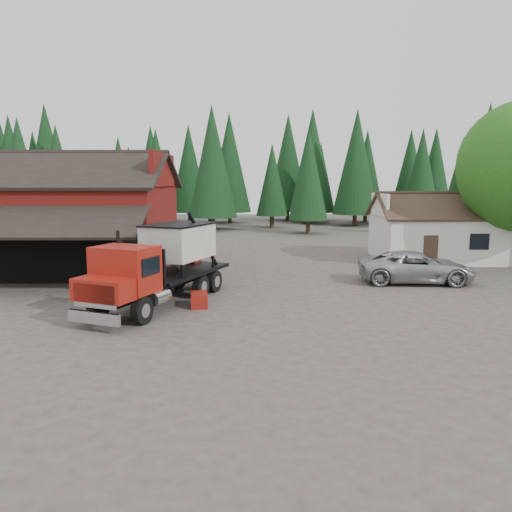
{
  "coord_description": "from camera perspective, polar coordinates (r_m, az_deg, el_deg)",
  "views": [
    {
      "loc": [
        0.55,
        -20.64,
        5.33
      ],
      "look_at": [
        0.62,
        2.75,
        1.8
      ],
      "focal_mm": 35.0,
      "sensor_mm": 36.0,
      "label": 1
    }
  ],
  "objects": [
    {
      "name": "conifer_backdrop",
      "position": [
        62.87,
        -0.68,
        3.72
      ],
      "size": [
        76.0,
        16.0,
        16.0
      ],
      "primitive_type": null,
      "color": "black",
      "rests_on": "ground"
    },
    {
      "name": "equip_box",
      "position": [
        21.53,
        -6.51,
        -4.99
      ],
      "size": [
        0.83,
        1.18,
        0.6
      ],
      "primitive_type": "cube",
      "rotation": [
        0.0,
        0.0,
        0.12
      ],
      "color": "maroon",
      "rests_on": "ground"
    },
    {
      "name": "feed_truck",
      "position": [
        21.88,
        -10.8,
        -0.73
      ],
      "size": [
        5.48,
        8.97,
        3.95
      ],
      "rotation": [
        0.0,
        0.0,
        -0.39
      ],
      "color": "black",
      "rests_on": "ground"
    },
    {
      "name": "near_pine_c",
      "position": [
        51.36,
        24.87,
        9.55
      ],
      "size": [
        4.84,
        4.84,
        12.4
      ],
      "color": "#382619",
      "rests_on": "ground"
    },
    {
      "name": "silver_car",
      "position": [
        27.62,
        17.86,
        -1.22
      ],
      "size": [
        6.13,
        3.16,
        1.65
      ],
      "primitive_type": "imported",
      "rotation": [
        0.0,
        0.0,
        1.5
      ],
      "color": "#A3A5AA",
      "rests_on": "ground"
    },
    {
      "name": "near_pine_a",
      "position": [
        53.62,
        -25.37,
        8.91
      ],
      "size": [
        4.4,
        4.4,
        11.4
      ],
      "color": "#382619",
      "rests_on": "ground"
    },
    {
      "name": "red_barn",
      "position": [
        32.76,
        -20.86,
        3.4
      ],
      "size": [
        12.8,
        13.63,
        7.18
      ],
      "color": "maroon",
      "rests_on": "ground"
    },
    {
      "name": "near_pine_d",
      "position": [
        54.87,
        -5.02,
        10.71
      ],
      "size": [
        5.28,
        5.28,
        13.4
      ],
      "color": "#382619",
      "rests_on": "ground"
    },
    {
      "name": "ground",
      "position": [
        21.32,
        -1.66,
        -5.9
      ],
      "size": [
        120.0,
        120.0,
        0.0
      ],
      "primitive_type": "plane",
      "color": "#403832",
      "rests_on": "ground"
    },
    {
      "name": "farmhouse",
      "position": [
        36.05,
        20.04,
        2.23
      ],
      "size": [
        8.6,
        6.42,
        4.65
      ],
      "color": "silver",
      "rests_on": "ground"
    },
    {
      "name": "near_pine_b",
      "position": [
        50.93,
        6.04,
        9.17
      ],
      "size": [
        3.96,
        3.96,
        10.4
      ],
      "color": "#382619",
      "rests_on": "ground"
    }
  ]
}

